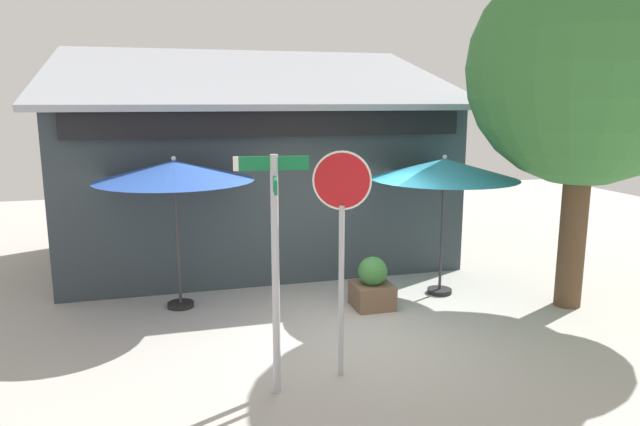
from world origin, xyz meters
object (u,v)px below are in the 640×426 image
object	(u,v)px
patio_umbrella_royal_blue_left	(174,172)
patio_umbrella_teal_center	(444,170)
stop_sign	(342,224)
street_sign_post	(275,252)
shade_tree	(599,73)
sidewalk_planter	(372,286)

from	to	relation	value
patio_umbrella_royal_blue_left	patio_umbrella_teal_center	size ratio (longest dim) A/B	1.00
stop_sign	patio_umbrella_royal_blue_left	bearing A→B (deg)	121.42
street_sign_post	shade_tree	bearing A→B (deg)	15.71
shade_tree	patio_umbrella_royal_blue_left	bearing A→B (deg)	165.11
stop_sign	patio_umbrella_teal_center	distance (m)	3.73
patio_umbrella_teal_center	sidewalk_planter	bearing A→B (deg)	-166.22
stop_sign	sidewalk_planter	distance (m)	3.00
stop_sign	sidewalk_planter	xyz separation A→B (m)	(1.25, 2.21, -1.59)
street_sign_post	patio_umbrella_royal_blue_left	xyz separation A→B (m)	(-1.01, 3.30, 0.57)
street_sign_post	stop_sign	distance (m)	0.93
patio_umbrella_teal_center	shade_tree	size ratio (longest dim) A/B	0.44
patio_umbrella_royal_blue_left	patio_umbrella_teal_center	bearing A→B (deg)	-6.43
patio_umbrella_teal_center	sidewalk_planter	world-z (taller)	patio_umbrella_teal_center
stop_sign	patio_umbrella_teal_center	bearing A→B (deg)	43.63
street_sign_post	sidewalk_planter	xyz separation A→B (m)	(2.12, 2.44, -1.36)
patio_umbrella_teal_center	stop_sign	bearing A→B (deg)	-136.37
patio_umbrella_teal_center	sidewalk_planter	size ratio (longest dim) A/B	2.94
patio_umbrella_teal_center	shade_tree	xyz separation A→B (m)	(1.99, -1.23, 1.61)
stop_sign	patio_umbrella_teal_center	xyz separation A→B (m)	(2.69, 2.56, 0.29)
stop_sign	street_sign_post	bearing A→B (deg)	-165.48
patio_umbrella_royal_blue_left	stop_sign	bearing A→B (deg)	-58.58
street_sign_post	patio_umbrella_royal_blue_left	world-z (taller)	street_sign_post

